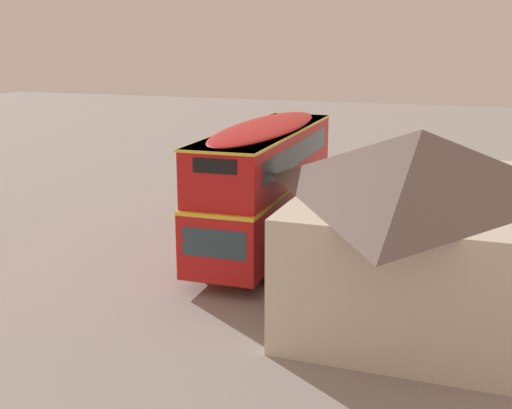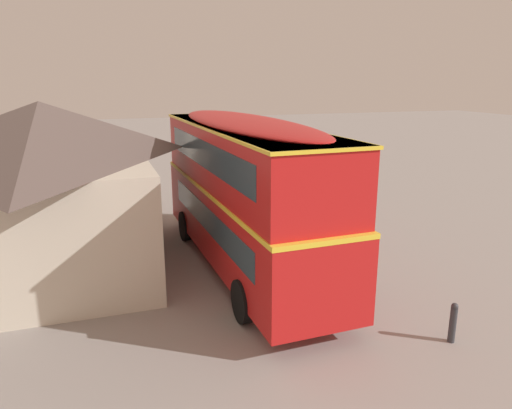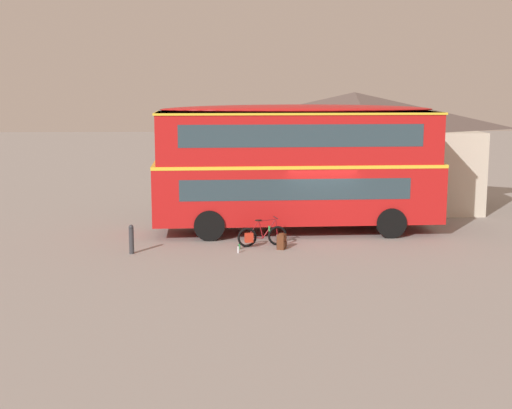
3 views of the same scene
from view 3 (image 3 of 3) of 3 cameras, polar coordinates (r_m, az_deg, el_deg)
name	(u,v)px [view 3 (image 3 of 3)]	position (r m, az deg, el deg)	size (l,w,h in m)	color
ground_plane	(320,236)	(26.44, 5.11, -2.49)	(120.00, 120.00, 0.00)	gray
double_decker_bus	(297,163)	(26.52, 3.33, 3.36)	(10.74, 2.95, 4.79)	black
touring_bicycle	(261,236)	(24.51, 0.38, -2.52)	(1.73, 0.72, 0.99)	black
backpack_on_ground	(282,241)	(24.14, 2.06, -2.91)	(0.37, 0.39, 0.56)	#592D19
water_bottle_green_metal	(239,246)	(24.17, -1.34, -3.37)	(0.07, 0.07, 0.21)	green
water_bottle_clear_plastic	(238,249)	(23.63, -1.43, -3.61)	(0.07, 0.07, 0.25)	silver
pub_building	(354,149)	(32.68, 7.81, 4.45)	(10.69, 6.57, 5.18)	beige
kerb_bollard	(131,239)	(23.79, -9.94, -2.72)	(0.16, 0.16, 0.97)	#333338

